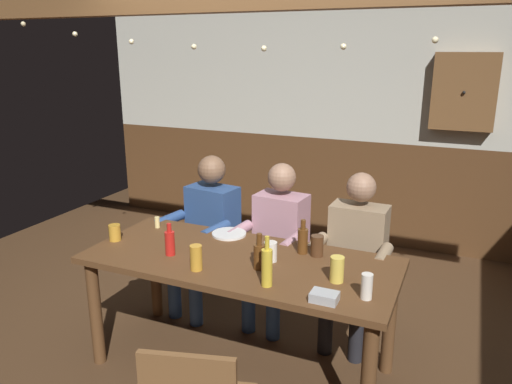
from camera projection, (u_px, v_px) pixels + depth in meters
name	position (u px, v px, depth m)	size (l,w,h in m)	color
ground_plane	(233.00, 376.00, 3.17)	(6.79, 6.79, 0.00)	#4C331E
back_wall_upper	(348.00, 76.00, 5.04)	(5.66, 0.12, 1.30)	beige
back_wall_wainscot	(342.00, 189.00, 5.37)	(5.66, 0.12, 1.09)	brown
dining_table	(240.00, 274.00, 3.08)	(1.93, 0.83, 0.77)	brown
person_0	(207.00, 226.00, 3.87)	(0.56, 0.58, 1.22)	#2D4C84
person_1	(277.00, 237.00, 3.65)	(0.53, 0.56, 1.22)	#B78493
person_2	(355.00, 251.00, 3.42)	(0.53, 0.51, 1.21)	#997F60
table_candle	(157.00, 222.00, 3.56)	(0.04, 0.04, 0.08)	#F9E08C
condiment_caddy	(324.00, 297.00, 2.52)	(0.14, 0.10, 0.05)	#B2B7BC
plate_0	(229.00, 234.00, 3.43)	(0.24, 0.24, 0.01)	white
bottle_0	(170.00, 242.00, 3.08)	(0.06, 0.06, 0.21)	red
bottle_1	(303.00, 240.00, 3.10)	(0.06, 0.06, 0.22)	#593314
bottle_2	(259.00, 255.00, 2.88)	(0.07, 0.07, 0.22)	#593314
bottle_3	(267.00, 266.00, 2.67)	(0.06, 0.06, 0.29)	gold
pint_glass_0	(115.00, 233.00, 3.32)	(0.08, 0.08, 0.11)	gold
pint_glass_1	(271.00, 252.00, 3.00)	(0.08, 0.08, 0.12)	white
pint_glass_2	(367.00, 286.00, 2.54)	(0.06, 0.06, 0.14)	white
pint_glass_3	(317.00, 246.00, 3.07)	(0.08, 0.08, 0.13)	#4C2D19
pint_glass_4	(196.00, 258.00, 2.87)	(0.07, 0.07, 0.15)	gold
pint_glass_5	(337.00, 269.00, 2.73)	(0.08, 0.08, 0.15)	#E5C64C
wall_dart_cabinet	(464.00, 92.00, 4.52)	(0.56, 0.15, 0.70)	brown
string_lights	(264.00, 36.00, 3.01)	(4.00, 0.04, 0.21)	#F9EAB2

